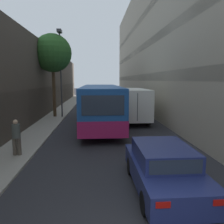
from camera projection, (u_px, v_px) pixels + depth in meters
ground_plane at (107, 122)px, 17.44m from camera, size 150.00×150.00×0.00m
sidewalk_left at (49, 122)px, 17.11m from camera, size 1.88×60.00×0.10m
building_left_shopfront at (20, 84)px, 16.53m from camera, size 2.40×60.00×6.75m
building_right_apartment at (176, 29)px, 16.78m from camera, size 2.40×60.00×14.46m
car_hatchback at (163, 168)px, 6.59m from camera, size 1.80×3.95×1.38m
bus at (101, 105)px, 15.94m from camera, size 2.60×10.55×2.90m
box_truck at (129, 102)px, 18.32m from camera, size 2.32×7.51×2.63m
pedestrian at (16, 136)px, 9.37m from camera, size 0.36×0.35×1.56m
street_lamp at (60, 58)px, 18.67m from camera, size 0.36×0.80×7.43m
street_tree_left at (53, 53)px, 18.84m from camera, size 3.27×3.27×7.17m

